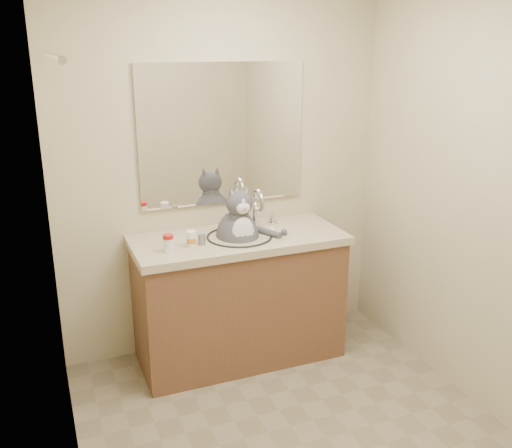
% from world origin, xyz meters
% --- Properties ---
extents(room, '(2.22, 2.52, 2.42)m').
position_xyz_m(room, '(0.00, 0.00, 1.20)').
color(room, '#83745A').
rests_on(room, ground).
extents(vanity, '(1.34, 0.59, 1.12)m').
position_xyz_m(vanity, '(0.00, 0.96, 0.44)').
color(vanity, brown).
rests_on(vanity, ground).
extents(mirror, '(1.10, 0.02, 0.90)m').
position_xyz_m(mirror, '(0.00, 1.24, 1.45)').
color(mirror, white).
rests_on(mirror, room).
extents(shower_curtain, '(0.02, 1.30, 1.93)m').
position_xyz_m(shower_curtain, '(-1.05, 0.10, 1.03)').
color(shower_curtain, '#C4BC94').
rests_on(shower_curtain, ground).
extents(cat, '(0.38, 0.31, 0.54)m').
position_xyz_m(cat, '(-0.00, 0.96, 0.87)').
color(cat, '#4E4E53').
rests_on(cat, vanity).
extents(pill_bottle_redcap, '(0.08, 0.08, 0.11)m').
position_xyz_m(pill_bottle_redcap, '(-0.47, 0.85, 0.90)').
color(pill_bottle_redcap, white).
rests_on(pill_bottle_redcap, vanity).
extents(pill_bottle_orange, '(0.07, 0.07, 0.10)m').
position_xyz_m(pill_bottle_orange, '(-0.33, 0.88, 0.90)').
color(pill_bottle_orange, white).
rests_on(pill_bottle_orange, vanity).
extents(grey_canister, '(0.05, 0.05, 0.07)m').
position_xyz_m(grey_canister, '(-0.26, 0.90, 0.88)').
color(grey_canister, gray).
rests_on(grey_canister, vanity).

